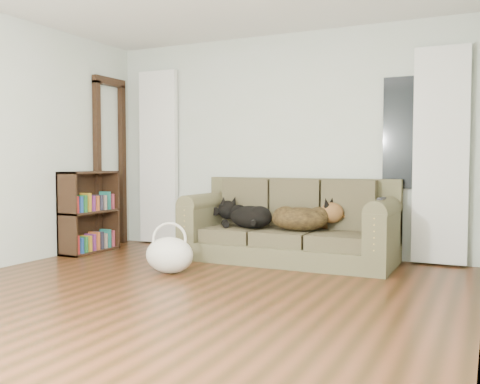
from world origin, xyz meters
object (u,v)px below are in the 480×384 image
at_px(dog_black_lab, 248,216).
at_px(bookshelf, 89,211).
at_px(tote_bag, 169,257).
at_px(sofa, 288,220).
at_px(dog_shepherd, 304,218).

bearing_deg(dog_black_lab, bookshelf, -132.68).
height_order(dog_black_lab, tote_bag, dog_black_lab).
height_order(dog_black_lab, bookshelf, bookshelf).
height_order(sofa, bookshelf, bookshelf).
height_order(dog_black_lab, dog_shepherd, dog_shepherd).
relative_size(sofa, dog_shepherd, 3.56).
relative_size(dog_shepherd, tote_bag, 1.31).
distance_m(dog_black_lab, dog_shepherd, 0.66).
bearing_deg(dog_black_lab, dog_shepherd, 34.51).
bearing_deg(dog_black_lab, tote_bag, -73.77).
height_order(dog_shepherd, bookshelf, bookshelf).
distance_m(sofa, tote_bag, 1.40).
height_order(sofa, dog_shepherd, sofa).
bearing_deg(sofa, bookshelf, -169.01).
height_order(sofa, dog_black_lab, sofa).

